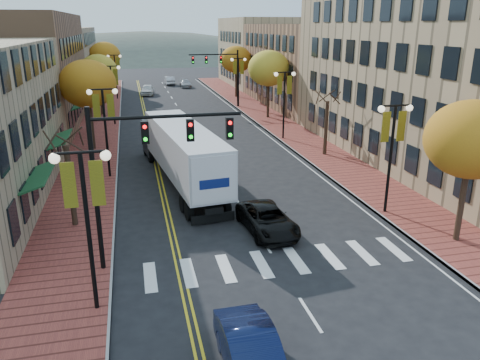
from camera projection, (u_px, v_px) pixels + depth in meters
ground at (292, 286)px, 18.73m from camera, size 200.00×200.00×0.00m
sidewalk_left at (99, 128)px, 46.78m from camera, size 4.00×85.00×0.15m
sidewalk_right at (272, 120)px, 50.67m from camera, size 4.00×85.00×0.15m
building_left_mid at (13, 71)px, 46.56m from camera, size 12.00×24.00×11.00m
building_left_far at (51, 61)px, 69.89m from camera, size 12.00×26.00×9.50m
building_right_near at (458, 59)px, 35.13m from camera, size 15.00×28.00×15.00m
building_right_mid at (322, 65)px, 59.94m from camera, size 15.00×24.00×10.00m
building_right_far at (272, 52)px, 80.10m from camera, size 15.00×20.00×11.00m
tree_left_a at (71, 186)px, 23.46m from camera, size 0.28×0.28×4.20m
tree_left_b at (88, 84)px, 37.23m from camera, size 4.48×4.48×7.21m
tree_left_c at (99, 71)px, 52.13m from camera, size 4.16×4.16×6.69m
tree_left_d at (105, 56)px, 68.58m from camera, size 4.61×4.61×7.42m
tree_right_a at (472, 140)px, 20.92m from camera, size 4.16×4.16×6.69m
tree_right_b at (326, 128)px, 36.59m from camera, size 0.28×0.28×4.20m
tree_right_c at (269, 68)px, 50.35m from camera, size 4.48×4.48×7.21m
tree_right_d at (236, 60)px, 65.18m from camera, size 4.35×4.35×7.00m
lamp_left_a at (85, 201)px, 15.75m from camera, size 1.96×0.36×6.05m
lamp_left_b at (104, 116)px, 30.53m from camera, size 1.96×0.36×6.05m
lamp_left_c at (112, 83)px, 47.15m from camera, size 1.96×0.36×6.05m
lamp_left_d at (115, 68)px, 63.78m from camera, size 1.96×0.36×6.05m
lamp_right_a at (392, 138)px, 24.53m from camera, size 1.96×0.36×6.05m
lamp_right_b at (284, 92)px, 41.16m from camera, size 1.96×0.36×6.05m
lamp_right_c at (238, 73)px, 57.78m from camera, size 1.96×0.36×6.05m
traffic_mast_near at (142, 156)px, 18.75m from camera, size 6.10×0.35×7.00m
traffic_mast_far at (222, 68)px, 57.14m from camera, size 6.10×0.34×7.00m
semi_truck at (180, 148)px, 30.36m from camera, size 4.38×15.93×3.94m
navy_sedan at (252, 355)px, 13.73m from camera, size 1.62×4.40×1.44m
black_suv at (267, 220)px, 23.47m from camera, size 2.52×4.83×1.30m
car_far_white at (148, 90)px, 69.07m from camera, size 2.33×4.67×1.53m
car_far_silver at (185, 84)px, 77.54m from camera, size 1.75×4.23×1.22m
car_far_oncoming at (169, 81)px, 80.80m from camera, size 1.69×4.34×1.41m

